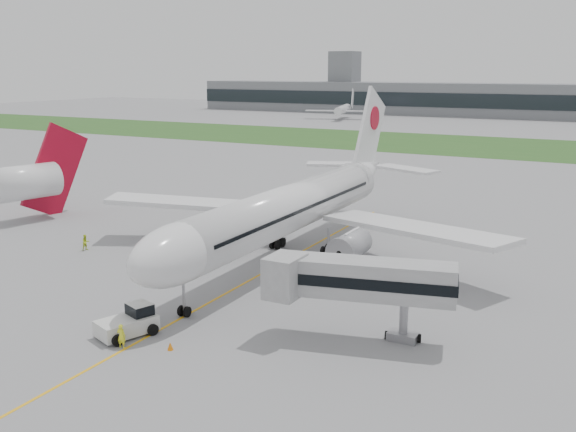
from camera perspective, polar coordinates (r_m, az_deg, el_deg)
The scene contains 14 objects.
ground at distance 66.51m, azimuth -1.42°, elevation -4.64°, with size 600.00×600.00×0.00m, color gray.
apron_markings at distance 62.41m, azimuth -3.67°, elevation -5.86°, with size 70.00×70.00×0.04m, color #F4AD15, non-canonical shape.
grass_strip at distance 179.16m, azimuth 17.73°, elevation 5.92°, with size 600.00×50.00×0.02m, color #2A5821.
terminal_building at distance 287.16m, azimuth 21.86°, elevation 9.44°, with size 320.00×22.30×14.00m.
control_tower at distance 312.39m, azimuth 4.99°, elevation 9.23°, with size 12.00×12.00×56.00m, color gray, non-canonical shape.
airliner at distance 69.21m, azimuth 0.52°, elevation 0.91°, with size 48.13×53.95×17.88m.
pushback_tug at distance 51.70m, azimuth -13.85°, elevation -9.08°, with size 4.16×5.04×2.28m.
jet_bridge at distance 48.31m, azimuth 5.99°, elevation -5.64°, with size 13.68×6.86×6.44m.
safety_cone_left at distance 54.11m, azimuth -14.62°, elevation -9.00°, with size 0.38×0.38×0.52m, color orange.
safety_cone_right at distance 48.63m, azimuth -10.43°, elevation -11.29°, with size 0.45×0.45×0.62m, color orange.
ground_crew_near at distance 49.49m, azimuth -14.59°, elevation -10.29°, with size 0.68×0.45×1.86m, color #F2F729.
ground_crew_far at distance 76.16m, azimuth -17.54°, elevation -2.25°, with size 0.89×0.69×1.82m, color #C8E426.
neighbor_aircraft at distance 92.94m, azimuth -22.33°, elevation 2.88°, with size 6.95×16.86×13.59m.
distant_aircraft_left at distance 264.24m, azimuth 4.87°, elevation 8.56°, with size 30.15×26.60×11.53m, color white, non-canonical shape.
Camera 1 is at (30.97, -55.31, 20.12)m, focal length 40.00 mm.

